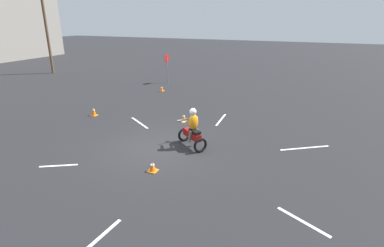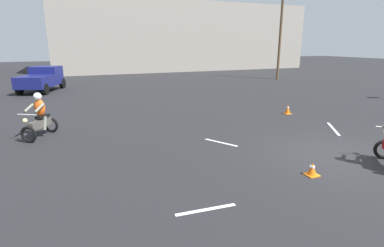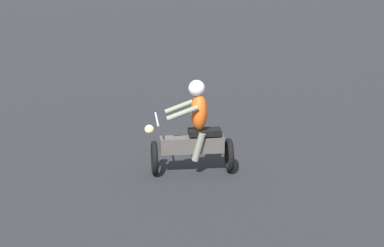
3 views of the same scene
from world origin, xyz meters
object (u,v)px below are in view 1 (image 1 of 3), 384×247
at_px(motorcycle_rider_foreground, 192,130).
at_px(stop_sign, 167,62).
at_px(traffic_cone_mid_left, 153,167).
at_px(traffic_cone_mid_center, 184,118).
at_px(utility_pole_near, 46,26).
at_px(traffic_cone_near_right, 94,112).
at_px(traffic_cone_near_left, 162,89).

distance_m(motorcycle_rider_foreground, stop_sign, 12.81).
bearing_deg(traffic_cone_mid_left, traffic_cone_mid_center, 12.96).
bearing_deg(traffic_cone_mid_left, motorcycle_rider_foreground, -10.50).
relative_size(traffic_cone_mid_left, utility_pole_near, 0.04).
bearing_deg(stop_sign, traffic_cone_mid_center, -147.60).
relative_size(stop_sign, traffic_cone_near_right, 4.89).
bearing_deg(utility_pole_near, traffic_cone_near_right, -125.76).
height_order(stop_sign, utility_pole_near, utility_pole_near).
distance_m(traffic_cone_near_left, utility_pole_near, 13.82).
bearing_deg(traffic_cone_near_left, traffic_cone_mid_left, -153.08).
bearing_deg(traffic_cone_mid_center, traffic_cone_near_right, 102.71).
bearing_deg(stop_sign, utility_pole_near, 91.17).
height_order(traffic_cone_near_left, traffic_cone_mid_center, traffic_cone_mid_center).
bearing_deg(traffic_cone_near_left, traffic_cone_near_right, 174.33).
bearing_deg(utility_pole_near, traffic_cone_near_left, -100.59).
xyz_separation_m(traffic_cone_near_left, utility_pole_near, (2.43, 12.98, 4.07)).
height_order(traffic_cone_near_right, traffic_cone_mid_center, traffic_cone_near_right).
relative_size(motorcycle_rider_foreground, traffic_cone_near_right, 3.53).
relative_size(traffic_cone_mid_center, utility_pole_near, 0.04).
height_order(traffic_cone_near_left, traffic_cone_near_right, traffic_cone_near_right).
bearing_deg(traffic_cone_near_left, traffic_cone_mid_center, -142.09).
height_order(motorcycle_rider_foreground, traffic_cone_near_right, motorcycle_rider_foreground).
xyz_separation_m(traffic_cone_mid_center, utility_pole_near, (7.80, 17.16, 4.06)).
xyz_separation_m(traffic_cone_near_left, traffic_cone_near_right, (-6.46, 0.64, 0.06)).
distance_m(traffic_cone_mid_center, traffic_cone_mid_left, 5.38).
bearing_deg(motorcycle_rider_foreground, stop_sign, 68.92).
bearing_deg(utility_pole_near, traffic_cone_mid_center, -114.43).
distance_m(motorcycle_rider_foreground, traffic_cone_mid_left, 2.55).
height_order(stop_sign, traffic_cone_near_left, stop_sign).
relative_size(traffic_cone_near_right, utility_pole_near, 0.06).
distance_m(motorcycle_rider_foreground, traffic_cone_near_right, 6.72).
relative_size(motorcycle_rider_foreground, utility_pole_near, 0.20).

